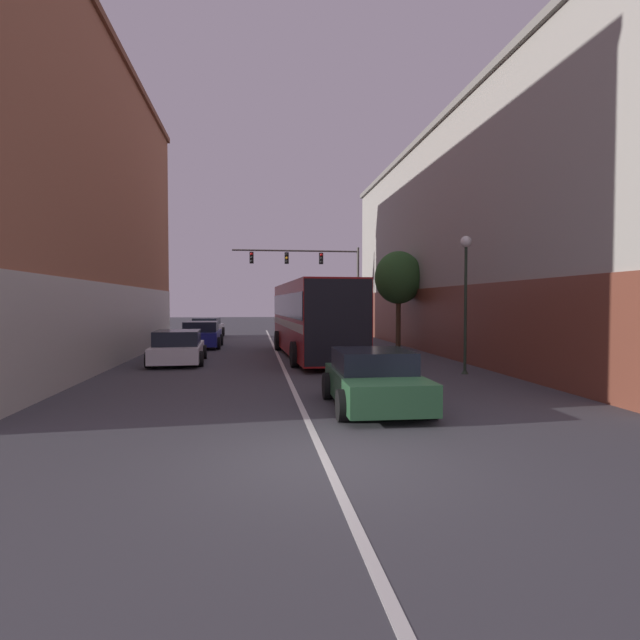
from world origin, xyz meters
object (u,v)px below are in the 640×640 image
Objects in this scene: parked_car_left_mid at (202,335)px; street_tree_near at (399,278)px; hatchback_foreground at (374,380)px; traffic_signal_gantry at (316,270)px; street_lamp at (466,282)px; parked_car_left_far at (178,348)px; bus at (312,316)px; parked_car_left_near at (207,328)px.

street_tree_near is (10.58, -2.01, 3.11)m from parked_car_left_mid.
street_tree_near reaches higher than hatchback_foreground.
traffic_signal_gantry is at bearing -2.69° from hatchback_foreground.
street_tree_near is (0.44, 9.58, 0.62)m from street_lamp.
parked_car_left_far is (-0.22, -7.08, -0.05)m from parked_car_left_mid.
hatchback_foreground reaches higher than parked_car_left_far.
bus is at bearing -97.92° from traffic_signal_gantry.
street_tree_near reaches higher than parked_car_left_far.
street_lamp is (10.57, -19.66, 2.50)m from parked_car_left_near.
parked_car_left_mid is (-5.67, 16.62, 0.04)m from hatchback_foreground.
street_tree_near is at bearing 87.36° from street_lamp.
street_lamp is (2.88, -18.66, -1.64)m from traffic_signal_gantry.
parked_car_left_near reaches higher than parked_car_left_far.
bus is 6.08m from parked_car_left_far.
bus is at bearing -77.43° from parked_car_left_far.
parked_car_left_far is 0.98× the size of street_lamp.
parked_car_left_far is 12.34m from street_tree_near.
hatchback_foreground is 0.76× the size of street_tree_near.
parked_car_left_mid reaches higher than parked_car_left_far.
parked_car_left_near is at bearing 2.65° from parked_car_left_mid.
bus is 2.19× the size of street_tree_near.
bus is at bearing -145.53° from street_tree_near.
traffic_signal_gantry reaches higher than street_tree_near.
parked_car_left_near is 0.51× the size of traffic_signal_gantry.
parked_car_left_mid is 0.47× the size of traffic_signal_gantry.
parked_car_left_near is 0.98× the size of parked_car_left_far.
street_tree_near is (5.07, 3.48, 1.91)m from bus.
street_lamp is at bearing -139.28° from parked_car_left_mid.
parked_car_left_far is (0.22, -15.15, -0.04)m from parked_car_left_near.
parked_car_left_mid is at bearing -135.72° from traffic_signal_gantry.
traffic_signal_gantry is (7.48, 14.15, 4.19)m from parked_car_left_far.
parked_car_left_near reaches higher than hatchback_foreground.
parked_car_left_far is at bearing 102.96° from bus.
parked_car_left_mid is at bearing 169.24° from street_tree_near.
hatchback_foreground is 7.19m from street_lamp.
hatchback_foreground is 0.83× the size of street_lamp.
street_tree_near reaches higher than street_lamp.
traffic_signal_gantry reaches higher than street_lamp.
street_tree_near is at bearing -17.42° from hatchback_foreground.
traffic_signal_gantry is at bearing -30.78° from parked_car_left_far.
parked_car_left_mid is 11.21m from street_tree_near.
traffic_signal_gantry is (7.25, 7.07, 4.14)m from parked_car_left_mid.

